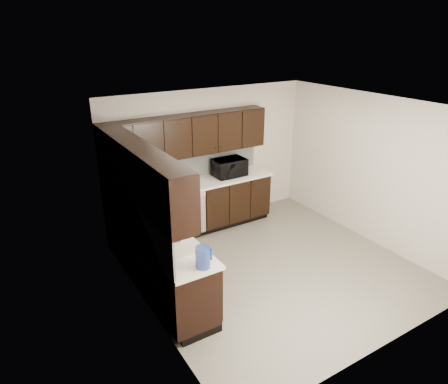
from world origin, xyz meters
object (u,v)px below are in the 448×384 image
at_px(blue_pitcher, 203,257).
at_px(storage_bin, 167,228).
at_px(toaster_oven, 121,191).
at_px(sink, 171,247).
at_px(microwave, 229,167).

bearing_deg(blue_pitcher, storage_bin, 99.61).
bearing_deg(toaster_oven, sink, -98.94).
xyz_separation_m(toaster_oven, blue_pitcher, (0.15, -2.44, 0.01)).
xyz_separation_m(sink, storage_bin, (0.07, 0.25, 0.15)).
height_order(microwave, blue_pitcher, microwave).
height_order(storage_bin, blue_pitcher, blue_pitcher).
relative_size(sink, microwave, 1.41).
bearing_deg(microwave, storage_bin, -142.46).
bearing_deg(sink, toaster_oven, 92.25).
xyz_separation_m(microwave, toaster_oven, (-2.01, 0.05, -0.04)).
xyz_separation_m(microwave, blue_pitcher, (-1.85, -2.39, -0.03)).
distance_m(storage_bin, blue_pitcher, 0.93).
xyz_separation_m(microwave, storage_bin, (-1.87, -1.46, -0.07)).
height_order(toaster_oven, storage_bin, toaster_oven).
bearing_deg(blue_pitcher, microwave, 60.61).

